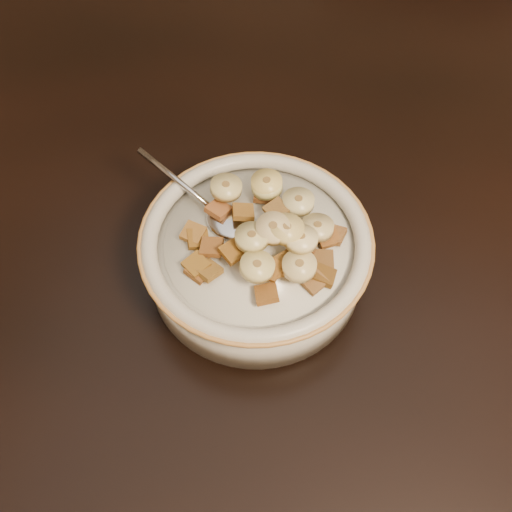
% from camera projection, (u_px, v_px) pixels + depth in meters
% --- Properties ---
extents(floor, '(4.00, 4.50, 0.10)m').
position_uv_depth(floor, '(282.00, 418.00, 1.31)').
color(floor, '#422816').
rests_on(floor, ground).
extents(table, '(1.44, 0.96, 0.04)m').
position_uv_depth(table, '(307.00, 205.00, 0.66)').
color(table, black).
rests_on(table, floor).
extents(chair, '(0.46, 0.46, 0.91)m').
position_uv_depth(chair, '(399.00, 108.00, 1.15)').
color(chair, black).
rests_on(chair, floor).
extents(cereal_bowl, '(0.21, 0.21, 0.05)m').
position_uv_depth(cereal_bowl, '(256.00, 258.00, 0.57)').
color(cereal_bowl, beige).
rests_on(cereal_bowl, table).
extents(milk, '(0.18, 0.18, 0.00)m').
position_uv_depth(milk, '(256.00, 244.00, 0.54)').
color(milk, beige).
rests_on(milk, cereal_bowl).
extents(spoon, '(0.06, 0.06, 0.01)m').
position_uv_depth(spoon, '(229.00, 223.00, 0.55)').
color(spoon, '#AFB2B7').
rests_on(spoon, cereal_bowl).
extents(cereal_square_0, '(0.03, 0.03, 0.01)m').
position_uv_depth(cereal_square_0, '(286.00, 262.00, 0.51)').
color(cereal_square_0, '#915B22').
rests_on(cereal_square_0, milk).
extents(cereal_square_1, '(0.02, 0.02, 0.01)m').
position_uv_depth(cereal_square_1, '(193.00, 233.00, 0.54)').
color(cereal_square_1, olive).
rests_on(cereal_square_1, milk).
extents(cereal_square_2, '(0.02, 0.02, 0.01)m').
position_uv_depth(cereal_square_2, '(324.00, 275.00, 0.52)').
color(cereal_square_2, brown).
rests_on(cereal_square_2, milk).
extents(cereal_square_3, '(0.03, 0.03, 0.01)m').
position_uv_depth(cereal_square_3, '(314.00, 281.00, 0.51)').
color(cereal_square_3, brown).
rests_on(cereal_square_3, milk).
extents(cereal_square_4, '(0.03, 0.03, 0.01)m').
position_uv_depth(cereal_square_4, '(307.00, 231.00, 0.54)').
color(cereal_square_4, brown).
rests_on(cereal_square_4, milk).
extents(cereal_square_5, '(0.03, 0.03, 0.01)m').
position_uv_depth(cereal_square_5, '(277.00, 210.00, 0.54)').
color(cereal_square_5, olive).
rests_on(cereal_square_5, milk).
extents(cereal_square_6, '(0.03, 0.03, 0.01)m').
position_uv_depth(cereal_square_6, '(198.00, 239.00, 0.54)').
color(cereal_square_6, brown).
rests_on(cereal_square_6, milk).
extents(cereal_square_7, '(0.02, 0.02, 0.01)m').
position_uv_depth(cereal_square_7, '(334.00, 234.00, 0.54)').
color(cereal_square_7, olive).
rests_on(cereal_square_7, milk).
extents(cereal_square_8, '(0.03, 0.03, 0.01)m').
position_uv_depth(cereal_square_8, '(267.00, 294.00, 0.50)').
color(cereal_square_8, brown).
rests_on(cereal_square_8, milk).
extents(cereal_square_9, '(0.03, 0.03, 0.01)m').
position_uv_depth(cereal_square_9, '(199.00, 271.00, 0.52)').
color(cereal_square_9, brown).
rests_on(cereal_square_9, milk).
extents(cereal_square_10, '(0.02, 0.02, 0.01)m').
position_uv_depth(cereal_square_10, '(306.00, 242.00, 0.53)').
color(cereal_square_10, '#93592D').
rests_on(cereal_square_10, milk).
extents(cereal_square_11, '(0.03, 0.03, 0.01)m').
position_uv_depth(cereal_square_11, '(196.00, 265.00, 0.52)').
color(cereal_square_11, brown).
rests_on(cereal_square_11, milk).
extents(cereal_square_12, '(0.03, 0.03, 0.01)m').
position_uv_depth(cereal_square_12, '(233.00, 252.00, 0.52)').
color(cereal_square_12, '#885F1B').
rests_on(cereal_square_12, milk).
extents(cereal_square_13, '(0.03, 0.03, 0.01)m').
position_uv_depth(cereal_square_13, '(219.00, 209.00, 0.55)').
color(cereal_square_13, '#905B32').
rests_on(cereal_square_13, milk).
extents(cereal_square_14, '(0.03, 0.03, 0.01)m').
position_uv_depth(cereal_square_14, '(278.00, 267.00, 0.51)').
color(cereal_square_14, olive).
rests_on(cereal_square_14, milk).
extents(cereal_square_15, '(0.02, 0.02, 0.01)m').
position_uv_depth(cereal_square_15, '(211.00, 247.00, 0.53)').
color(cereal_square_15, brown).
rests_on(cereal_square_15, milk).
extents(cereal_square_16, '(0.02, 0.02, 0.01)m').
position_uv_depth(cereal_square_16, '(269.00, 269.00, 0.51)').
color(cereal_square_16, brown).
rests_on(cereal_square_16, milk).
extents(cereal_square_17, '(0.03, 0.03, 0.01)m').
position_uv_depth(cereal_square_17, '(328.00, 237.00, 0.54)').
color(cereal_square_17, brown).
rests_on(cereal_square_17, milk).
extents(cereal_square_18, '(0.02, 0.02, 0.01)m').
position_uv_depth(cereal_square_18, '(323.00, 260.00, 0.53)').
color(cereal_square_18, brown).
rests_on(cereal_square_18, milk).
extents(cereal_square_19, '(0.03, 0.03, 0.01)m').
position_uv_depth(cereal_square_19, '(243.00, 212.00, 0.54)').
color(cereal_square_19, brown).
rests_on(cereal_square_19, milk).
extents(cereal_square_20, '(0.03, 0.03, 0.01)m').
position_uv_depth(cereal_square_20, '(208.00, 270.00, 0.52)').
color(cereal_square_20, olive).
rests_on(cereal_square_20, milk).
extents(cereal_square_21, '(0.02, 0.02, 0.01)m').
position_uv_depth(cereal_square_21, '(265.00, 194.00, 0.57)').
color(cereal_square_21, brown).
rests_on(cereal_square_21, milk).
extents(banana_slice_0, '(0.04, 0.04, 0.01)m').
position_uv_depth(banana_slice_0, '(252.00, 237.00, 0.51)').
color(banana_slice_0, '#EFE480').
rests_on(banana_slice_0, milk).
extents(banana_slice_1, '(0.04, 0.04, 0.01)m').
position_uv_depth(banana_slice_1, '(299.00, 266.00, 0.50)').
color(banana_slice_1, beige).
rests_on(banana_slice_1, milk).
extents(banana_slice_2, '(0.03, 0.03, 0.01)m').
position_uv_depth(banana_slice_2, '(226.00, 187.00, 0.55)').
color(banana_slice_2, '#D4BD72').
rests_on(banana_slice_2, milk).
extents(banana_slice_3, '(0.04, 0.04, 0.01)m').
position_uv_depth(banana_slice_3, '(298.00, 202.00, 0.55)').
color(banana_slice_3, beige).
rests_on(banana_slice_3, milk).
extents(banana_slice_4, '(0.04, 0.04, 0.01)m').
position_uv_depth(banana_slice_4, '(273.00, 228.00, 0.51)').
color(banana_slice_4, beige).
rests_on(banana_slice_4, milk).
extents(banana_slice_5, '(0.04, 0.03, 0.01)m').
position_uv_depth(banana_slice_5, '(287.00, 229.00, 0.51)').
color(banana_slice_5, '#FFE780').
rests_on(banana_slice_5, milk).
extents(banana_slice_6, '(0.04, 0.04, 0.02)m').
position_uv_depth(banana_slice_6, '(317.00, 227.00, 0.53)').
color(banana_slice_6, '#DDCF85').
rests_on(banana_slice_6, milk).
extents(banana_slice_7, '(0.04, 0.04, 0.01)m').
position_uv_depth(banana_slice_7, '(267.00, 183.00, 0.56)').
color(banana_slice_7, '#E8C66F').
rests_on(banana_slice_7, milk).
extents(banana_slice_8, '(0.04, 0.04, 0.02)m').
position_uv_depth(banana_slice_8, '(301.00, 239.00, 0.51)').
color(banana_slice_8, beige).
rests_on(banana_slice_8, milk).
extents(banana_slice_9, '(0.04, 0.04, 0.01)m').
position_uv_depth(banana_slice_9, '(267.00, 186.00, 0.56)').
color(banana_slice_9, '#C7BC5F').
rests_on(banana_slice_9, milk).
extents(banana_slice_10, '(0.03, 0.03, 0.01)m').
position_uv_depth(banana_slice_10, '(257.00, 267.00, 0.50)').
color(banana_slice_10, '#EAD975').
rests_on(banana_slice_10, milk).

